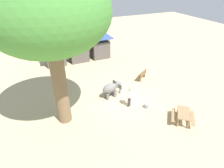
# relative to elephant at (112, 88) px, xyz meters

# --- Properties ---
(ground_plane) EXTENTS (60.00, 60.00, 0.00)m
(ground_plane) POSITION_rel_elephant_xyz_m (0.74, -0.82, -0.79)
(ground_plane) COLOR tan
(elephant) EXTENTS (1.80, 1.19, 1.24)m
(elephant) POSITION_rel_elephant_xyz_m (0.00, 0.00, 0.00)
(elephant) COLOR slate
(elephant) RESTS_ON ground_plane
(person_handler) EXTENTS (0.47, 0.32, 1.62)m
(person_handler) POSITION_rel_elephant_xyz_m (0.66, -1.75, 0.16)
(person_handler) COLOR #3F3833
(person_handler) RESTS_ON ground_plane
(shade_tree_main) EXTENTS (6.65, 6.10, 9.44)m
(shade_tree_main) POSITION_rel_elephant_xyz_m (-4.11, -1.28, 6.20)
(shade_tree_main) COLOR brown
(shade_tree_main) RESTS_ON ground_plane
(wooden_bench) EXTENTS (1.37, 1.14, 0.88)m
(wooden_bench) POSITION_rel_elephant_xyz_m (3.79, 1.46, -0.32)
(wooden_bench) COLOR brown
(wooden_bench) RESTS_ON ground_plane
(picnic_table_near) EXTENTS (2.10, 2.10, 0.78)m
(picnic_table_near) POSITION_rel_elephant_xyz_m (3.13, -4.77, -0.20)
(picnic_table_near) COLOR #9E7A51
(picnic_table_near) RESTS_ON ground_plane
(market_stall_green) EXTENTS (2.50, 2.50, 2.52)m
(market_stall_green) POSITION_rel_elephant_xyz_m (-3.04, 8.32, 0.35)
(market_stall_green) COLOR #59514C
(market_stall_green) RESTS_ON ground_plane
(market_stall_white) EXTENTS (2.50, 2.50, 2.52)m
(market_stall_white) POSITION_rel_elephant_xyz_m (-0.44, 8.32, 0.35)
(market_stall_white) COLOR #59514C
(market_stall_white) RESTS_ON ground_plane
(market_stall_blue) EXTENTS (2.50, 2.50, 2.52)m
(market_stall_blue) POSITION_rel_elephant_xyz_m (2.16, 8.32, 0.35)
(market_stall_blue) COLOR #59514C
(market_stall_blue) RESTS_ON ground_plane
(feed_bucket) EXTENTS (0.36, 0.36, 0.32)m
(feed_bucket) POSITION_rel_elephant_xyz_m (1.77, -2.46, -0.63)
(feed_bucket) COLOR gray
(feed_bucket) RESTS_ON ground_plane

